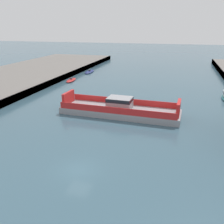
{
  "coord_description": "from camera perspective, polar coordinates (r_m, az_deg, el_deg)",
  "views": [
    {
      "loc": [
        9.65,
        -21.04,
        14.69
      ],
      "look_at": [
        0.0,
        13.55,
        2.0
      ],
      "focal_mm": 39.25,
      "sensor_mm": 36.0,
      "label": 1
    }
  ],
  "objects": [
    {
      "name": "moored_boat_mid_right",
      "position": [
        83.04,
        -5.28,
        9.35
      ],
      "size": [
        2.98,
        7.96,
        0.95
      ],
      "color": "navy",
      "rests_on": "ground"
    },
    {
      "name": "moored_boat_mid_left",
      "position": [
        70.41,
        -9.5,
        7.35
      ],
      "size": [
        2.67,
        6.4,
        0.96
      ],
      "color": "red",
      "rests_on": "ground"
    },
    {
      "name": "ground_plane",
      "position": [
        27.42,
        -7.84,
        -13.14
      ],
      "size": [
        400.0,
        400.0,
        0.0
      ],
      "primitive_type": "plane",
      "color": "#385666"
    },
    {
      "name": "chain_ferry",
      "position": [
        42.52,
        1.8,
        0.66
      ],
      "size": [
        20.86,
        6.44,
        3.3
      ],
      "color": "#939399",
      "rests_on": "ground"
    }
  ]
}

